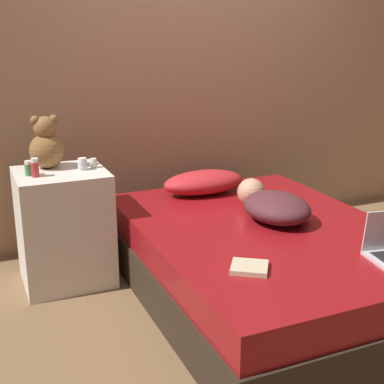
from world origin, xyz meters
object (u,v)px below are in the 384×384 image
(teddy_bear, at_px, (46,145))
(bottle_green, at_px, (29,168))
(person_lying, at_px, (273,205))
(bottle_red, at_px, (35,168))
(pillow, at_px, (204,182))
(bottle_clear, at_px, (82,164))
(bottle_white, at_px, (93,163))
(book, at_px, (249,267))

(teddy_bear, bearing_deg, bottle_green, -132.98)
(person_lying, relative_size, bottle_red, 5.84)
(pillow, height_order, bottle_clear, bottle_clear)
(teddy_bear, height_order, bottle_clear, teddy_bear)
(pillow, relative_size, bottle_red, 5.29)
(bottle_red, bearing_deg, person_lying, -21.24)
(teddy_bear, distance_m, bottle_clear, 0.25)
(bottle_red, height_order, bottle_green, bottle_red)
(teddy_bear, relative_size, bottle_green, 3.69)
(person_lying, bearing_deg, bottle_white, 149.17)
(teddy_bear, xyz_separation_m, bottle_green, (-0.13, -0.14, -0.10))
(bottle_white, distance_m, bottle_clear, 0.08)
(person_lying, distance_m, book, 0.75)
(person_lying, height_order, teddy_bear, teddy_bear)
(teddy_bear, height_order, bottle_white, teddy_bear)
(bottle_green, bearing_deg, pillow, 3.77)
(bottle_white, xyz_separation_m, book, (0.44, -1.15, -0.28))
(bottle_clear, bearing_deg, teddy_bear, 143.82)
(person_lying, xyz_separation_m, bottle_green, (-1.30, 0.54, 0.23))
(bottle_green, height_order, book, bottle_green)
(book, bearing_deg, teddy_bear, 119.18)
(bottle_green, distance_m, bottle_clear, 0.31)
(bottle_white, bearing_deg, bottle_green, -175.05)
(pillow, bearing_deg, bottle_clear, -175.23)
(pillow, bearing_deg, person_lying, -75.06)
(bottle_green, bearing_deg, bottle_white, 4.95)
(bottle_green, bearing_deg, book, -53.37)
(bottle_white, bearing_deg, teddy_bear, 157.51)
(pillow, height_order, book, pillow)
(bottle_green, distance_m, book, 1.42)
(bottle_clear, bearing_deg, bottle_green, -178.91)
(bottle_clear, bearing_deg, book, -65.17)
(pillow, relative_size, teddy_bear, 1.78)
(pillow, relative_size, book, 2.51)
(pillow, relative_size, person_lying, 0.91)
(bottle_clear, bearing_deg, pillow, 4.77)
(teddy_bear, bearing_deg, bottle_white, -22.49)
(bottle_red, xyz_separation_m, bottle_white, (0.35, 0.08, -0.02))
(bottle_white, height_order, bottle_clear, bottle_clear)
(teddy_bear, bearing_deg, bottle_red, -118.46)
(pillow, distance_m, bottle_clear, 0.86)
(bottle_clear, relative_size, book, 0.32)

